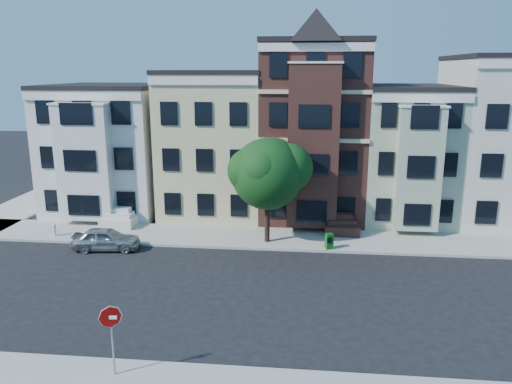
# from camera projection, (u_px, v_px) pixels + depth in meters

# --- Properties ---
(ground) EXTENTS (120.00, 120.00, 0.00)m
(ground) POSITION_uv_depth(u_px,v_px,m) (312.00, 298.00, 23.21)
(ground) COLOR black
(far_sidewalk) EXTENTS (60.00, 4.00, 0.15)m
(far_sidewalk) POSITION_uv_depth(u_px,v_px,m) (311.00, 240.00, 30.91)
(far_sidewalk) COLOR #9E9B93
(far_sidewalk) RESTS_ON ground
(house_white) EXTENTS (8.00, 9.00, 9.00)m
(house_white) POSITION_uv_depth(u_px,v_px,m) (113.00, 149.00, 37.63)
(house_white) COLOR silver
(house_white) RESTS_ON ground
(house_yellow) EXTENTS (7.00, 9.00, 10.00)m
(house_yellow) POSITION_uv_depth(u_px,v_px,m) (217.00, 144.00, 36.71)
(house_yellow) COLOR beige
(house_yellow) RESTS_ON ground
(house_brown) EXTENTS (7.00, 9.00, 12.00)m
(house_brown) POSITION_uv_depth(u_px,v_px,m) (313.00, 132.00, 35.78)
(house_brown) COLOR #3A1D19
(house_brown) RESTS_ON ground
(house_green) EXTENTS (6.00, 9.00, 9.00)m
(house_green) POSITION_uv_depth(u_px,v_px,m) (404.00, 154.00, 35.49)
(house_green) COLOR #A0AF91
(house_green) RESTS_ON ground
(house_cream) EXTENTS (8.00, 9.00, 11.00)m
(house_cream) POSITION_uv_depth(u_px,v_px,m) (508.00, 141.00, 34.55)
(house_cream) COLOR beige
(house_cream) RESTS_ON ground
(street_tree) EXTENTS (8.62, 8.62, 7.81)m
(street_tree) POSITION_uv_depth(u_px,v_px,m) (267.00, 179.00, 29.48)
(street_tree) COLOR #1C4E1C
(street_tree) RESTS_ON far_sidewalk
(parked_car) EXTENTS (4.06, 1.99, 1.33)m
(parked_car) POSITION_uv_depth(u_px,v_px,m) (106.00, 239.00, 29.26)
(parked_car) COLOR #A9ADB1
(parked_car) RESTS_ON ground
(newspaper_box) EXTENTS (0.52, 0.49, 0.93)m
(newspaper_box) POSITION_uv_depth(u_px,v_px,m) (329.00, 241.00, 29.04)
(newspaper_box) COLOR #126118
(newspaper_box) RESTS_ON far_sidewalk
(fire_hydrant) EXTENTS (0.28, 0.28, 0.63)m
(fire_hydrant) POSITION_uv_depth(u_px,v_px,m) (55.00, 231.00, 31.33)
(fire_hydrant) COLOR silver
(fire_hydrant) RESTS_ON far_sidewalk
(stop_sign) EXTENTS (0.80, 0.21, 2.89)m
(stop_sign) POSITION_uv_depth(u_px,v_px,m) (112.00, 336.00, 16.82)
(stop_sign) COLOR #B70805
(stop_sign) RESTS_ON near_sidewalk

